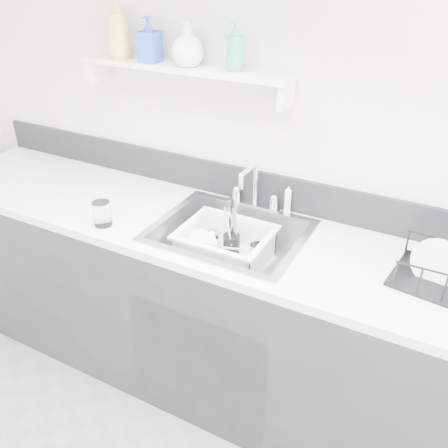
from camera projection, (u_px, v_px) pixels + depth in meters
The scene contains 18 objects.
room_shell at pixel (60, 96), 1.02m from camera, with size 3.50×3.00×2.60m.
counter_run at pixel (229, 314), 2.25m from camera, with size 3.20×0.62×0.92m.
backsplash at pixel (259, 187), 2.20m from camera, with size 3.20×0.02×0.16m, color black.
sink at pixel (229, 249), 2.06m from camera, with size 0.64×0.52×0.20m, color silver, non-canonical shape.
faucet at pixel (254, 196), 2.17m from camera, with size 0.26×0.18×0.23m.
side_sprayer at pixel (288, 200), 2.11m from camera, with size 0.03×0.03×0.14m, color white.
wall_shelf at pixel (183, 69), 2.04m from camera, with size 1.00×0.16×0.12m.
wash_tub at pixel (226, 246), 2.08m from camera, with size 0.39×0.32×0.15m, color white, non-canonical shape.
plate_stack at pixel (197, 253), 2.10m from camera, with size 0.24×0.23×0.09m.
utensil_cup at pixel (231, 243), 2.12m from camera, with size 0.08×0.08×0.25m.
ladle at pixel (214, 247), 2.12m from camera, with size 0.27×0.10×0.08m, color silver, non-canonical shape.
tumbler_in_tub at pixel (257, 254), 2.05m from camera, with size 0.07×0.07×0.10m, color white.
tumbler_counter at pixel (102, 214), 2.04m from camera, with size 0.08×0.08×0.11m, color white.
bowl_small at pixel (236, 270), 2.00m from camera, with size 0.11×0.11×0.03m, color white.
soap_bottle_a at pixel (118, 27), 2.08m from camera, with size 0.10×0.10×0.26m, color #CDB754.
soap_bottle_b at pixel (149, 39), 2.03m from camera, with size 0.08×0.09×0.19m, color #2342BC.
soap_bottle_c at pixel (187, 45), 1.96m from camera, with size 0.14×0.14×0.17m, color silver.
soap_bottle_d at pixel (235, 47), 1.88m from camera, with size 0.07×0.07×0.19m, color #299A6E.
Camera 1 is at (0.79, -0.35, 1.95)m, focal length 38.00 mm.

